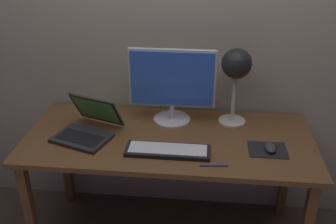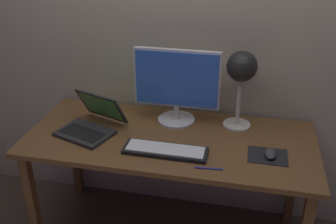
{
  "view_description": "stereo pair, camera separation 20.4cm",
  "coord_description": "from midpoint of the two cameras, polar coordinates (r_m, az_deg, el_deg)",
  "views": [
    {
      "loc": [
        0.19,
        -1.86,
        1.84
      ],
      "look_at": [
        0.0,
        -0.05,
        0.92
      ],
      "focal_mm": 41.61,
      "sensor_mm": 36.0,
      "label": 1
    },
    {
      "loc": [
        0.39,
        -1.83,
        1.84
      ],
      "look_at": [
        0.0,
        -0.05,
        0.92
      ],
      "focal_mm": 41.61,
      "sensor_mm": 36.0,
      "label": 2
    }
  ],
  "objects": [
    {
      "name": "desk_lamp",
      "position": [
        2.19,
        7.34,
        6.21
      ],
      "size": [
        0.17,
        0.17,
        0.46
      ],
      "color": "beige",
      "rests_on": "desk"
    },
    {
      "name": "monitor",
      "position": [
        2.23,
        -1.9,
        4.13
      ],
      "size": [
        0.5,
        0.22,
        0.44
      ],
      "color": "silver",
      "rests_on": "desk"
    },
    {
      "name": "desk",
      "position": [
        2.21,
        -2.56,
        -5.49
      ],
      "size": [
        1.6,
        0.7,
        0.74
      ],
      "color": "brown",
      "rests_on": "ground"
    },
    {
      "name": "back_wall",
      "position": [
        2.33,
        -1.45,
        13.37
      ],
      "size": [
        4.8,
        0.06,
        2.6
      ],
      "primitive_type": "cube",
      "color": "#B2A893",
      "rests_on": "ground"
    },
    {
      "name": "mousepad",
      "position": [
        2.09,
        11.71,
        -5.52
      ],
      "size": [
        0.2,
        0.16,
        0.0
      ],
      "primitive_type": "cube",
      "color": "black",
      "rests_on": "desk"
    },
    {
      "name": "mouse",
      "position": [
        2.08,
        12.09,
        -5.22
      ],
      "size": [
        0.06,
        0.1,
        0.03
      ],
      "primitive_type": "ellipsoid",
      "color": "#38383A",
      "rests_on": "mousepad"
    },
    {
      "name": "pen",
      "position": [
        1.93,
        3.74,
        -7.94
      ],
      "size": [
        0.14,
        0.02,
        0.01
      ],
      "primitive_type": "cylinder",
      "rotation": [
        0.0,
        1.57,
        0.1
      ],
      "color": "#2633A5",
      "rests_on": "desk"
    },
    {
      "name": "laptop",
      "position": [
        2.24,
        -14.09,
        -1.83
      ],
      "size": [
        0.38,
        0.4,
        0.21
      ],
      "color": "#28282B",
      "rests_on": "desk"
    },
    {
      "name": "keyboard_main",
      "position": [
        2.03,
        -2.93,
        -5.73
      ],
      "size": [
        0.44,
        0.14,
        0.03
      ],
      "color": "black",
      "rests_on": "desk"
    }
  ]
}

